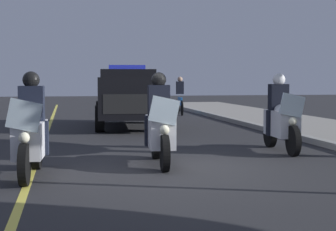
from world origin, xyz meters
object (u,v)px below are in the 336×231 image
police_motorcycle_lead_right (160,127)px  police_suv (127,95)px  cyclist_background (180,96)px  police_motorcycle_lead_left (31,134)px  police_motorcycle_trailing (281,120)px

police_motorcycle_lead_right → police_suv: (-7.74, 0.27, 0.37)m
cyclist_background → police_suv: bearing=-28.2°
police_motorcycle_lead_left → police_motorcycle_lead_right: same height
police_motorcycle_lead_left → cyclist_background: (-14.09, 5.52, 0.14)m
police_motorcycle_lead_left → police_motorcycle_lead_right: bearing=109.3°
police_motorcycle_lead_left → police_motorcycle_trailing: same height
police_motorcycle_lead_left → police_suv: police_suv is taller
police_motorcycle_lead_left → police_motorcycle_trailing: (-2.08, 5.21, 0.00)m
police_motorcycle_lead_right → police_suv: 7.75m
police_motorcycle_lead_right → police_suv: police_suv is taller
police_motorcycle_trailing → police_suv: (-6.45, -2.66, 0.37)m
police_suv → cyclist_background: size_ratio=2.85×
police_motorcycle_trailing → police_motorcycle_lead_right: bearing=-66.4°
cyclist_background → police_motorcycle_lead_right: bearing=-13.7°
police_motorcycle_trailing → cyclist_background: police_motorcycle_trailing is taller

